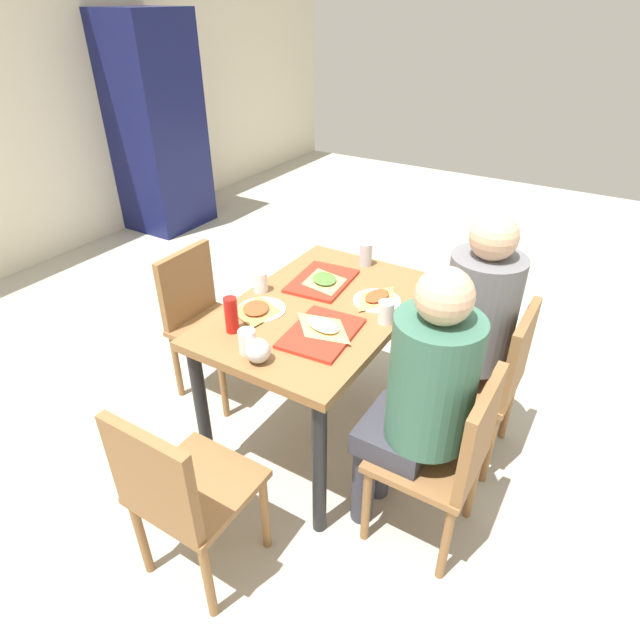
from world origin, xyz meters
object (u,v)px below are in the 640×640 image
object	(u,v)px
person_in_brown_jacket	(470,321)
paper_plate_center	(261,310)
chair_near_left	(449,453)
soda_can	(366,254)
pizza_slice_c	(256,309)
tray_red_near	(321,333)
drink_fridge	(157,126)
chair_near_right	(492,374)
pizza_slice_b	(324,280)
chair_left_end	(179,490)
paper_plate_near_edge	(377,301)
chair_far_side	(203,313)
plastic_cup_a	(260,282)
pizza_slice_a	(323,326)
plastic_cup_c	(247,341)
condiment_bottle	(231,315)
main_table	(320,326)
person_in_red	(421,391)
plastic_cup_b	(386,312)
foil_bundle	(258,351)
pizza_slice_d	(377,297)
tray_red_far	(322,281)

from	to	relation	value
person_in_brown_jacket	paper_plate_center	xyz separation A→B (m)	(-0.46, 0.82, 0.04)
chair_near_left	soda_can	world-z (taller)	soda_can
paper_plate_center	pizza_slice_c	world-z (taller)	pizza_slice_c
tray_red_near	drink_fridge	size ratio (longest dim) A/B	0.19
chair_near_right	pizza_slice_b	bearing A→B (deg)	96.60
chair_left_end	paper_plate_near_edge	distance (m)	1.19
tray_red_near	paper_plate_center	xyz separation A→B (m)	(0.03, 0.34, -0.00)
chair_far_side	plastic_cup_a	distance (m)	0.55
soda_can	chair_left_end	bearing A→B (deg)	-179.26
chair_near_right	paper_plate_near_edge	world-z (taller)	chair_near_right
pizza_slice_a	plastic_cup_c	distance (m)	0.34
plastic_cup_a	condiment_bottle	distance (m)	0.36
tray_red_near	pizza_slice_a	bearing A→B (deg)	18.59
chair_left_end	main_table	bearing A→B (deg)	0.00
person_in_red	person_in_brown_jacket	size ratio (longest dim) A/B	1.00
tray_red_near	paper_plate_near_edge	bearing A→B (deg)	-11.26
plastic_cup_b	drink_fridge	bearing A→B (deg)	61.23
condiment_bottle	foil_bundle	xyz separation A→B (m)	(-0.12, -0.22, -0.03)
drink_fridge	pizza_slice_b	bearing A→B (deg)	-119.77
paper_plate_center	soda_can	bearing A→B (deg)	-15.72
main_table	paper_plate_center	distance (m)	0.29
person_in_red	paper_plate_center	xyz separation A→B (m)	(0.12, 0.82, 0.04)
plastic_cup_a	paper_plate_center	bearing A→B (deg)	-142.16
chair_left_end	drink_fridge	distance (m)	3.97
main_table	soda_can	distance (m)	0.52
pizza_slice_a	plastic_cup_a	world-z (taller)	plastic_cup_a
chair_left_end	person_in_red	world-z (taller)	person_in_red
paper_plate_center	paper_plate_near_edge	world-z (taller)	same
person_in_red	paper_plate_center	bearing A→B (deg)	82.02
main_table	paper_plate_center	world-z (taller)	paper_plate_center
chair_near_right	plastic_cup_c	size ratio (longest dim) A/B	8.42
plastic_cup_a	soda_can	distance (m)	0.60
foil_bundle	drink_fridge	distance (m)	3.65
pizza_slice_c	plastic_cup_a	bearing A→B (deg)	31.10
chair_left_end	pizza_slice_b	bearing A→B (deg)	4.54
paper_plate_center	pizza_slice_c	xyz separation A→B (m)	(-0.03, 0.01, 0.01)
paper_plate_near_edge	drink_fridge	size ratio (longest dim) A/B	0.12
person_in_red	tray_red_near	xyz separation A→B (m)	(0.09, 0.49, 0.04)
chair_near_right	chair_near_left	bearing A→B (deg)	180.00
chair_near_right	person_in_red	distance (m)	0.64
drink_fridge	person_in_brown_jacket	bearing A→B (deg)	-113.12
soda_can	foil_bundle	world-z (taller)	soda_can
plastic_cup_a	foil_bundle	size ratio (longest dim) A/B	1.00
paper_plate_near_edge	pizza_slice_d	xyz separation A→B (m)	(0.01, 0.01, 0.01)
chair_near_left	chair_near_right	distance (m)	0.58
chair_left_end	tray_red_far	bearing A→B (deg)	5.50
chair_left_end	pizza_slice_c	xyz separation A→B (m)	(0.76, 0.21, 0.30)
chair_near_left	pizza_slice_b	world-z (taller)	chair_near_left
pizza_slice_a	pizza_slice_d	distance (m)	0.37
tray_red_far	plastic_cup_b	world-z (taller)	plastic_cup_b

